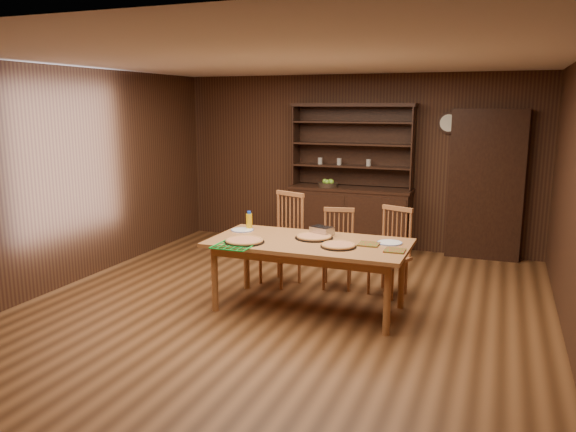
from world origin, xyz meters
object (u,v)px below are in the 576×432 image
at_px(chair_center, 338,245).
at_px(chair_left, 285,235).
at_px(dining_table, 309,248).
at_px(juice_bottle, 249,221).
at_px(china_hutch, 350,210).
at_px(chair_right, 392,248).

bearing_deg(chair_center, chair_left, 176.73).
distance_m(dining_table, chair_left, 0.99).
bearing_deg(dining_table, juice_bottle, 160.10).
height_order(china_hutch, juice_bottle, china_hutch).
bearing_deg(china_hutch, juice_bottle, -103.38).
bearing_deg(chair_left, chair_right, 23.90).
xyz_separation_m(dining_table, juice_bottle, (-0.83, 0.30, 0.17)).
bearing_deg(chair_center, chair_right, -14.58).
bearing_deg(dining_table, chair_left, 126.37).
xyz_separation_m(chair_left, chair_right, (1.30, 0.06, -0.06)).
xyz_separation_m(chair_left, chair_center, (0.65, 0.09, -0.10)).
relative_size(dining_table, juice_bottle, 9.91).
xyz_separation_m(chair_right, juice_bottle, (-1.54, -0.56, 0.31)).
bearing_deg(chair_center, dining_table, -105.51).
relative_size(china_hutch, chair_left, 1.95).
bearing_deg(chair_center, china_hutch, 88.92).
bearing_deg(chair_right, juice_bottle, -138.71).
distance_m(chair_right, juice_bottle, 1.67).
relative_size(china_hutch, chair_right, 2.16).
distance_m(chair_left, chair_center, 0.66).
height_order(chair_center, chair_right, chair_right).
bearing_deg(chair_left, chair_center, 29.53).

